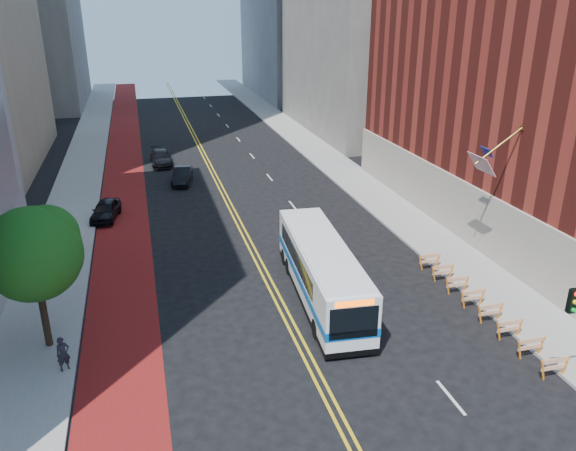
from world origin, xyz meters
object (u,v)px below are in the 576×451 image
at_px(street_tree, 34,250).
at_px(car_b, 182,176).
at_px(transit_bus, 321,269).
at_px(car_a, 106,210).
at_px(pedestrian, 63,354).
at_px(car_c, 161,158).

relative_size(street_tree, car_b, 1.59).
xyz_separation_m(street_tree, transit_bus, (13.54, 1.26, -3.25)).
bearing_deg(street_tree, car_a, 83.35).
bearing_deg(pedestrian, car_b, 49.90).
relative_size(transit_bus, car_b, 2.78).
height_order(street_tree, car_a, street_tree).
distance_m(transit_bus, car_a, 19.30).
bearing_deg(transit_bus, car_b, 107.45).
relative_size(street_tree, pedestrian, 4.26).
xyz_separation_m(car_b, pedestrian, (-7.34, -26.44, 0.24)).
bearing_deg(car_b, pedestrian, -94.00).
bearing_deg(car_c, car_a, -109.50).
height_order(transit_bus, pedestrian, transit_bus).
bearing_deg(car_b, car_a, -118.09).
relative_size(transit_bus, pedestrian, 7.47).
xyz_separation_m(transit_bus, pedestrian, (-12.70, -3.50, -0.73)).
bearing_deg(pedestrian, street_tree, 86.08).
bearing_deg(car_b, transit_bus, -65.33).
bearing_deg(transit_bus, pedestrian, -160.28).
bearing_deg(car_b, street_tree, -97.16).
height_order(transit_bus, car_c, transit_bus).
distance_m(street_tree, pedestrian, 4.64).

